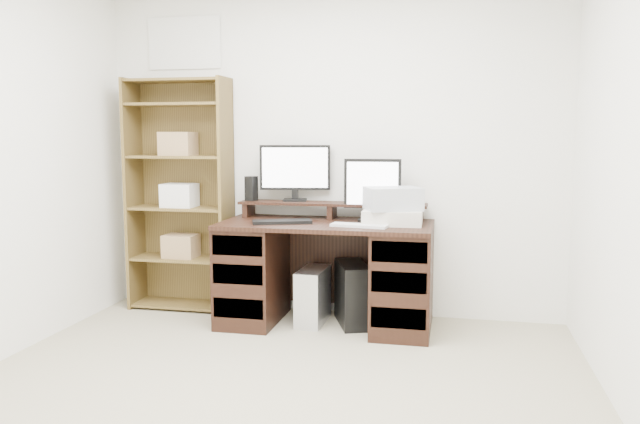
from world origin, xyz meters
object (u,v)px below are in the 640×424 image
(printer, at_px, (393,217))
(bookshelf, at_px, (181,193))
(desk, at_px, (326,272))
(tower_black, at_px, (352,294))
(tower_silver, at_px, (313,296))
(monitor_wide, at_px, (295,170))
(monitor_small, at_px, (372,187))

(printer, xyz_separation_m, bookshelf, (-1.68, 0.21, 0.12))
(desk, relative_size, tower_black, 3.08)
(tower_silver, height_order, tower_black, tower_black)
(tower_black, bearing_deg, desk, 176.40)
(tower_silver, height_order, bookshelf, bookshelf)
(monitor_wide, height_order, tower_silver, monitor_wide)
(tower_silver, bearing_deg, printer, 0.36)
(monitor_small, relative_size, printer, 1.10)
(monitor_wide, xyz_separation_m, monitor_small, (0.61, -0.12, -0.11))
(monitor_wide, relative_size, tower_black, 1.09)
(desk, xyz_separation_m, printer, (0.47, 0.00, 0.41))
(tower_silver, relative_size, tower_black, 0.83)
(desk, relative_size, bookshelf, 0.83)
(tower_black, xyz_separation_m, bookshelf, (-1.39, 0.16, 0.69))
(desk, xyz_separation_m, bookshelf, (-1.21, 0.21, 0.53))
(desk, relative_size, monitor_small, 3.35)
(desk, distance_m, tower_silver, 0.22)
(bookshelf, bearing_deg, monitor_wide, 3.10)
(tower_black, bearing_deg, printer, -31.03)
(monitor_wide, distance_m, bookshelf, 0.93)
(desk, height_order, bookshelf, bookshelf)
(desk, relative_size, monitor_wide, 2.83)
(printer, bearing_deg, tower_black, 167.75)
(desk, relative_size, tower_silver, 3.74)
(desk, height_order, tower_black, desk)
(printer, xyz_separation_m, tower_black, (-0.29, 0.05, -0.58))
(monitor_wide, relative_size, printer, 1.31)
(monitor_small, bearing_deg, bookshelf, 174.03)
(bookshelf, bearing_deg, printer, -7.22)
(monitor_small, height_order, bookshelf, bookshelf)
(printer, relative_size, tower_black, 0.83)
(monitor_small, xyz_separation_m, tower_black, (-0.13, -0.09, -0.77))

